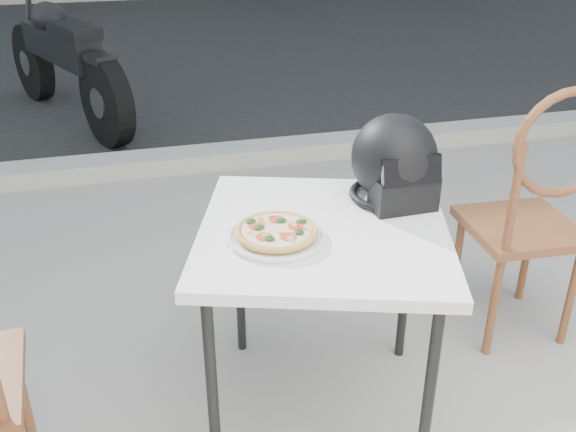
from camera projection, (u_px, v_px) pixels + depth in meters
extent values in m
cube|color=black|center=(198.00, 45.00, 8.04)|extent=(30.00, 8.00, 0.00)
cube|color=#9E9C94|center=(274.00, 151.00, 4.56)|extent=(30.00, 0.25, 0.12)
cube|color=white|center=(324.00, 233.00, 2.05)|extent=(1.00, 1.00, 0.04)
cylinder|color=black|center=(212.00, 390.00, 1.95)|extent=(0.05, 0.05, 0.71)
cylinder|color=black|center=(428.00, 399.00, 1.92)|extent=(0.05, 0.05, 0.71)
cylinder|color=black|center=(240.00, 275.00, 2.53)|extent=(0.05, 0.05, 0.71)
cylinder|color=black|center=(406.00, 281.00, 2.50)|extent=(0.05, 0.05, 0.71)
cylinder|color=silver|center=(276.00, 238.00, 1.98)|extent=(0.35, 0.35, 0.01)
torus|color=silver|center=(276.00, 236.00, 1.97)|extent=(0.37, 0.37, 0.02)
cylinder|color=gold|center=(276.00, 232.00, 1.97)|extent=(0.29, 0.29, 0.01)
torus|color=gold|center=(276.00, 231.00, 1.96)|extent=(0.30, 0.30, 0.02)
cylinder|color=#B22713|center=(276.00, 230.00, 1.96)|extent=(0.26, 0.26, 0.00)
cylinder|color=beige|center=(276.00, 230.00, 1.96)|extent=(0.25, 0.25, 0.00)
cylinder|color=red|center=(296.00, 226.00, 1.98)|extent=(0.06, 0.06, 0.00)
cylinder|color=red|center=(277.00, 219.00, 2.02)|extent=(0.06, 0.06, 0.00)
cylinder|color=red|center=(257.00, 226.00, 1.98)|extent=(0.06, 0.06, 0.00)
cylinder|color=red|center=(264.00, 237.00, 1.92)|extent=(0.06, 0.06, 0.00)
cylinder|color=red|center=(288.00, 237.00, 1.92)|extent=(0.06, 0.06, 0.00)
ellipsoid|color=#193A15|center=(281.00, 221.00, 2.01)|extent=(0.04, 0.03, 0.01)
ellipsoid|color=#193A15|center=(259.00, 228.00, 1.96)|extent=(0.05, 0.04, 0.01)
ellipsoid|color=#193A15|center=(299.00, 232.00, 1.94)|extent=(0.03, 0.04, 0.01)
ellipsoid|color=#193A15|center=(269.00, 238.00, 1.90)|extent=(0.05, 0.05, 0.01)
ellipsoid|color=#193A15|center=(301.00, 222.00, 2.00)|extent=(0.04, 0.03, 0.01)
ellipsoid|color=#193A15|center=(251.00, 221.00, 2.00)|extent=(0.05, 0.05, 0.01)
cylinder|color=#D7D483|center=(280.00, 231.00, 1.94)|extent=(0.02, 0.02, 0.02)
cylinder|color=#D7D483|center=(261.00, 219.00, 2.01)|extent=(0.02, 0.02, 0.02)
cylinder|color=#D7D483|center=(295.00, 225.00, 1.97)|extent=(0.02, 0.02, 0.02)
cylinder|color=#D7D483|center=(270.00, 215.00, 2.03)|extent=(0.02, 0.02, 0.02)
cylinder|color=#D7D483|center=(290.00, 239.00, 1.90)|extent=(0.02, 0.02, 0.02)
cylinder|color=#D7D483|center=(250.00, 231.00, 1.94)|extent=(0.02, 0.02, 0.02)
cylinder|color=#D7D483|center=(306.00, 227.00, 1.96)|extent=(0.02, 0.02, 0.02)
cylinder|color=#D7D483|center=(266.00, 236.00, 1.91)|extent=(0.02, 0.02, 0.02)
ellipsoid|color=black|center=(394.00, 158.00, 2.18)|extent=(0.30, 0.32, 0.30)
cube|color=black|center=(404.00, 193.00, 2.14)|extent=(0.22, 0.11, 0.12)
torus|color=black|center=(391.00, 194.00, 2.24)|extent=(0.30, 0.30, 0.03)
cube|color=black|center=(412.00, 171.00, 2.06)|extent=(0.21, 0.05, 0.09)
cube|color=brown|center=(521.00, 227.00, 2.63)|extent=(0.45, 0.45, 0.04)
cylinder|color=brown|center=(527.00, 254.00, 2.92)|extent=(0.04, 0.04, 0.47)
cylinder|color=brown|center=(457.00, 262.00, 2.86)|extent=(0.04, 0.04, 0.47)
cylinder|color=brown|center=(571.00, 296.00, 2.62)|extent=(0.04, 0.04, 0.47)
cylinder|color=brown|center=(494.00, 305.00, 2.56)|extent=(0.04, 0.04, 0.47)
cylinder|color=brown|center=(514.00, 200.00, 2.34)|extent=(0.04, 0.04, 0.45)
torus|color=brown|center=(567.00, 144.00, 2.27)|extent=(0.42, 0.06, 0.42)
cylinder|color=brown|center=(25.00, 405.00, 2.06)|extent=(0.04, 0.04, 0.48)
cylinder|color=black|center=(33.00, 62.00, 5.80)|extent=(0.39, 0.67, 0.67)
cylinder|color=gray|center=(33.00, 62.00, 5.80)|extent=(0.23, 0.27, 0.22)
cylinder|color=black|center=(107.00, 102.00, 4.70)|extent=(0.39, 0.67, 0.67)
cylinder|color=gray|center=(107.00, 102.00, 4.70)|extent=(0.23, 0.27, 0.22)
cube|color=black|center=(61.00, 45.00, 5.12)|extent=(0.66, 1.16, 0.25)
ellipsoid|color=black|center=(49.00, 18.00, 5.16)|extent=(0.42, 0.53, 0.25)
cube|color=black|center=(74.00, 30.00, 4.81)|extent=(0.43, 0.60, 0.09)
cylinder|color=gray|center=(29.00, 23.00, 5.57)|extent=(0.19, 0.35, 0.80)
cube|color=black|center=(100.00, 58.00, 4.58)|extent=(0.24, 0.29, 0.06)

